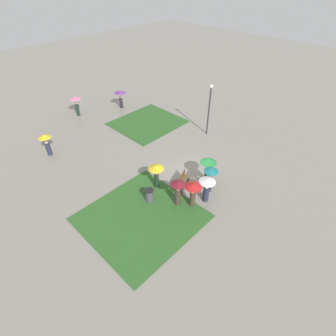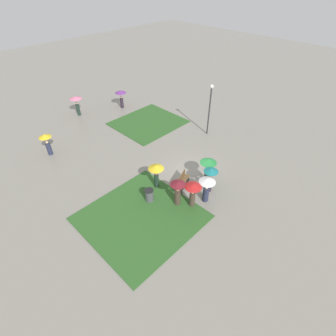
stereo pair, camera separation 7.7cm
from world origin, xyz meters
name	(u,v)px [view 1 (the left image)]	position (x,y,z in m)	size (l,w,h in m)	color
ground_plane	(190,175)	(0.00, 0.00, 0.00)	(90.00, 90.00, 0.00)	gray
lawn_patch_near	(141,217)	(-5.21, -0.47, 0.03)	(6.49, 6.37, 0.06)	#2D5B26
lawn_patch_far	(148,123)	(3.15, 8.03, 0.03)	(6.08, 5.54, 0.06)	#2D5B26
park_bench	(182,181)	(-1.31, -0.34, 0.46)	(1.66, 0.97, 0.90)	brown
lamp_post	(210,103)	(5.53, 2.74, 2.91)	(0.32, 0.32, 4.54)	#2D2D30
trash_bin	(149,195)	(-3.84, 0.23, 0.47)	(0.59, 0.59, 0.93)	#4C4C51
crowd_person_maroon	(178,190)	(-2.79, -1.26, 1.18)	(0.96, 0.96, 1.88)	#47382D
crowd_person_red	(193,190)	(-2.25, -2.03, 1.31)	(1.07, 1.07, 1.84)	#47382D
crowd_person_white	(207,185)	(-1.28, -2.36, 1.32)	(1.07, 1.07, 1.88)	#282D47
crowd_person_yellow	(156,171)	(-2.60, 0.85, 1.45)	(1.05, 1.05, 1.90)	#1E3328
crowd_person_teal	(211,175)	(-0.38, -1.96, 1.37)	(0.96, 0.96, 1.95)	#2D2333
crowd_person_green	(208,165)	(0.32, -1.21, 1.42)	(1.16, 1.16, 1.88)	#1E3328
lone_walker_far_path	(46,141)	(-5.89, 9.86, 1.28)	(0.97, 0.97, 1.86)	#282D47
lone_walker_mid_plaza	(120,95)	(3.50, 12.51, 1.43)	(1.14, 1.14, 1.89)	#2D2333
lone_walker_near_lawn	(76,101)	(-0.63, 14.26, 1.50)	(1.19, 1.19, 1.97)	#1E3328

